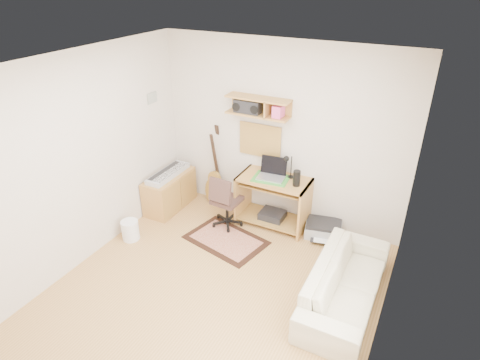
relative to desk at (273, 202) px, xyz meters
The scene contains 22 objects.
floor 1.77m from the desk, 91.35° to the right, with size 3.60×4.00×0.01m, color tan.
ceiling 2.82m from the desk, 91.35° to the right, with size 3.60×4.00×0.01m, color white.
back_wall 0.97m from the desk, 98.24° to the left, with size 3.60×0.01×2.60m, color beige.
left_wall 2.69m from the desk, 136.93° to the right, with size 0.01×4.00×2.60m, color beige.
right_wall 2.64m from the desk, 44.35° to the right, with size 0.01×4.00×2.60m, color beige.
wall_shelf 1.38m from the desk, 156.23° to the left, with size 0.90×0.25×0.26m, color #BF8843.
cork_board 0.90m from the desk, 143.17° to the left, with size 0.64×0.03×0.49m, color tan.
wall_photo 2.28m from the desk, behind, with size 0.02×0.20×0.15m, color #4C8CBF.
desk is the anchor object (origin of this frame).
laptop 0.52m from the desk, 153.07° to the right, with size 0.37×0.37×0.29m, color silver, non-canonical shape.
speaker 0.60m from the desk, ahead, with size 0.10×0.10×0.22m, color black.
desk_lamp 0.59m from the desk, 36.05° to the left, with size 0.11×0.11×0.34m, color black, non-canonical shape.
pencil_cup 0.52m from the desk, 19.64° to the left, with size 0.07×0.07×0.10m, color #2F468E.
boombox 1.40m from the desk, 163.49° to the left, with size 0.37×0.17×0.19m, color black.
rug 0.87m from the desk, 120.95° to the right, with size 1.06×0.71×0.01m, color tan.
task_chair 0.67m from the desk, 150.72° to the right, with size 0.42×0.42×0.83m, color #3C2823, non-canonical shape.
cabinet 1.65m from the desk, 169.96° to the right, with size 0.40×0.90×0.55m, color #BF8843.
music_keyboard 1.66m from the desk, 169.96° to the right, with size 0.25×0.81×0.07m, color #B2B5BA.
guitar 1.10m from the desk, behind, with size 0.34×0.21×1.29m, color #A57B32, non-canonical shape.
waste_basket 2.05m from the desk, 142.20° to the right, with size 0.24×0.24×0.28m, color white.
printer 0.81m from the desk, ahead, with size 0.50×0.39×0.19m, color #A5A8AA.
sofa 1.72m from the desk, 38.77° to the right, with size 1.74×0.51×0.68m, color beige.
Camera 1 is at (1.92, -3.00, 3.41)m, focal length 30.62 mm.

